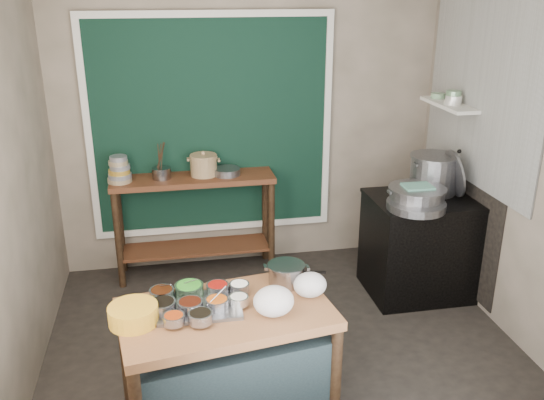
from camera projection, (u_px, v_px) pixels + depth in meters
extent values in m
cube|color=black|center=(282.00, 343.00, 4.40)|extent=(3.50, 3.00, 0.02)
cube|color=gray|center=(249.00, 119.00, 5.29)|extent=(3.50, 0.02, 2.80)
cube|color=gray|center=(7.00, 183.00, 3.59)|extent=(0.02, 3.00, 2.80)
cube|color=gray|center=(518.00, 153.00, 4.21)|extent=(0.02, 3.00, 2.80)
cube|color=black|center=(212.00, 127.00, 5.21)|extent=(2.10, 0.02, 1.90)
cube|color=#B2B2AA|center=(483.00, 80.00, 4.56)|extent=(0.02, 1.70, 1.70)
cube|color=black|center=(461.00, 210.00, 5.05)|extent=(0.01, 1.30, 1.30)
cube|color=beige|center=(449.00, 105.00, 4.90)|extent=(0.22, 0.70, 0.03)
cube|color=brown|center=(227.00, 362.00, 3.55)|extent=(1.34, 0.89, 0.75)
cube|color=#4E2816|center=(195.00, 225.00, 5.31)|extent=(1.45, 0.40, 0.95)
cube|color=black|center=(421.00, 247.00, 4.99)|extent=(0.90, 0.68, 0.85)
cube|color=black|center=(426.00, 200.00, 4.84)|extent=(0.92, 0.69, 0.03)
cube|color=gray|center=(199.00, 307.00, 3.43)|extent=(0.50, 0.36, 0.02)
cylinder|color=gray|center=(218.00, 289.00, 3.55)|extent=(0.14, 0.14, 0.06)
cylinder|color=gray|center=(162.00, 294.00, 3.48)|extent=(0.15, 0.15, 0.06)
cylinder|color=gray|center=(162.00, 306.00, 3.35)|extent=(0.16, 0.16, 0.06)
cylinder|color=gray|center=(190.00, 306.00, 3.35)|extent=(0.15, 0.15, 0.06)
cylinder|color=gray|center=(174.00, 319.00, 3.23)|extent=(0.13, 0.13, 0.05)
cylinder|color=gray|center=(200.00, 317.00, 3.25)|extent=(0.14, 0.14, 0.06)
cylinder|color=silver|center=(239.00, 300.00, 3.43)|extent=(0.12, 0.12, 0.05)
cylinder|color=gray|center=(189.00, 290.00, 3.52)|extent=(0.18, 0.18, 0.07)
cylinder|color=gray|center=(239.00, 287.00, 3.57)|extent=(0.13, 0.13, 0.06)
cylinder|color=gray|center=(217.00, 303.00, 3.39)|extent=(0.14, 0.14, 0.06)
cylinder|color=gold|center=(133.00, 315.00, 3.27)|extent=(0.33, 0.33, 0.11)
ellipsoid|color=white|center=(274.00, 301.00, 3.33)|extent=(0.28, 0.25, 0.18)
ellipsoid|color=white|center=(310.00, 285.00, 3.54)|extent=(0.22, 0.19, 0.16)
cylinder|color=tan|center=(120.00, 180.00, 5.00)|extent=(0.21, 0.21, 0.04)
cylinder|color=gray|center=(120.00, 176.00, 4.98)|extent=(0.20, 0.20, 0.04)
cylinder|color=gold|center=(120.00, 171.00, 4.97)|extent=(0.18, 0.18, 0.04)
cylinder|color=gray|center=(119.00, 167.00, 4.95)|extent=(0.17, 0.17, 0.04)
cylinder|color=tan|center=(119.00, 163.00, 4.94)|extent=(0.17, 0.17, 0.04)
cylinder|color=gray|center=(118.00, 158.00, 4.93)|extent=(0.15, 0.15, 0.04)
cylinder|color=gray|center=(162.00, 173.00, 5.08)|extent=(0.21, 0.21, 0.10)
cylinder|color=gray|center=(227.00, 172.00, 5.18)|extent=(0.30, 0.30, 0.06)
cylinder|color=gray|center=(454.00, 173.00, 4.81)|extent=(0.14, 0.42, 0.40)
cube|color=slate|center=(418.00, 186.00, 4.61)|extent=(0.23, 0.18, 0.02)
cylinder|color=gray|center=(416.00, 205.00, 4.58)|extent=(0.52, 0.52, 0.06)
cylinder|color=silver|center=(454.00, 102.00, 4.83)|extent=(0.14, 0.14, 0.04)
cylinder|color=silver|center=(454.00, 98.00, 4.81)|extent=(0.13, 0.13, 0.04)
cylinder|color=gray|center=(455.00, 93.00, 4.80)|extent=(0.12, 0.12, 0.04)
cylinder|color=gray|center=(438.00, 96.00, 5.09)|extent=(0.15, 0.15, 0.04)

